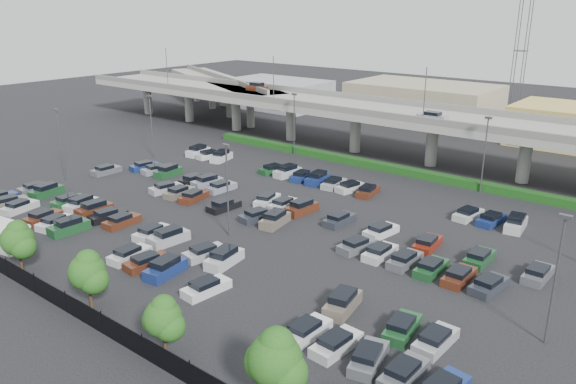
# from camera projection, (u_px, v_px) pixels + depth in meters

# --- Properties ---
(ground) EXTENTS (280.00, 280.00, 0.00)m
(ground) POSITION_uv_depth(u_px,v_px,m) (276.00, 215.00, 67.57)
(ground) COLOR black
(overpass) EXTENTS (150.00, 13.00, 15.80)m
(overpass) POSITION_uv_depth(u_px,v_px,m) (403.00, 118.00, 89.15)
(overpass) COLOR gray
(overpass) RESTS_ON ground
(on_ramp) EXTENTS (50.93, 30.13, 8.80)m
(on_ramp) POSITION_uv_depth(u_px,v_px,m) (221.00, 84.00, 128.10)
(on_ramp) COLOR gray
(on_ramp) RESTS_ON ground
(hedge) EXTENTS (66.00, 1.60, 1.10)m
(hedge) POSITION_uv_depth(u_px,v_px,m) (380.00, 166.00, 85.90)
(hedge) COLOR #143D12
(hedge) RESTS_ON ground
(fence) EXTENTS (70.00, 0.10, 2.00)m
(fence) POSITION_uv_depth(u_px,v_px,m) (59.00, 299.00, 46.59)
(fence) COLOR black
(fence) RESTS_ON ground
(tree_row) EXTENTS (65.07, 3.66, 5.94)m
(tree_row) POSITION_uv_depth(u_px,v_px,m) (77.00, 267.00, 46.40)
(tree_row) COLOR #332316
(tree_row) RESTS_ON ground
(parked_cars) EXTENTS (62.74, 36.71, 1.67)m
(parked_cars) POSITION_uv_depth(u_px,v_px,m) (239.00, 216.00, 65.61)
(parked_cars) COLOR navy
(parked_cars) RESTS_ON ground
(light_poles) EXTENTS (66.90, 48.38, 10.30)m
(light_poles) POSITION_uv_depth(u_px,v_px,m) (260.00, 156.00, 69.50)
(light_poles) COLOR #49484D
(light_poles) RESTS_ON ground
(distant_buildings) EXTENTS (138.00, 24.00, 9.00)m
(distant_buildings) POSITION_uv_depth(u_px,v_px,m) (538.00, 119.00, 104.80)
(distant_buildings) COLOR gray
(distant_buildings) RESTS_ON ground
(comm_tower) EXTENTS (2.40, 2.40, 30.00)m
(comm_tower) POSITION_uv_depth(u_px,v_px,m) (521.00, 48.00, 114.99)
(comm_tower) COLOR #49484D
(comm_tower) RESTS_ON ground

